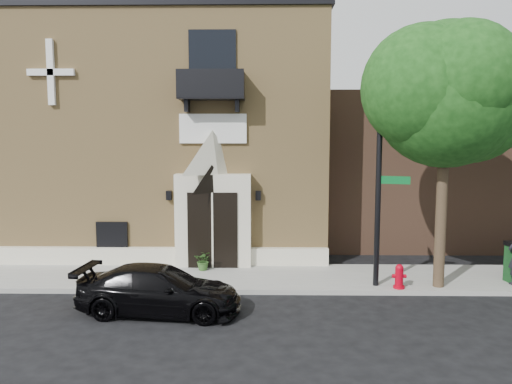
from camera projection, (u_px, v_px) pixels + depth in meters
ground at (238, 295)px, 14.66m from camera, size 120.00×120.00×0.00m
sidewalk at (271, 278)px, 16.13m from camera, size 42.00×3.00×0.15m
church at (180, 136)px, 22.10m from camera, size 12.20×11.01×9.30m
neighbour_building at (507, 167)px, 23.04m from camera, size 18.00×8.00×6.40m
street_tree_left at (448, 93)px, 14.25m from camera, size 4.97×4.38×7.77m
black_sedan at (160, 290)px, 13.10m from camera, size 4.45×2.13×1.25m
street_sign at (379, 182)px, 14.77m from camera, size 0.96×1.15×6.21m
fire_hydrant at (399, 276)px, 14.76m from camera, size 0.41×0.33×0.73m
planter at (204, 260)px, 16.78m from camera, size 0.63×0.56×0.67m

